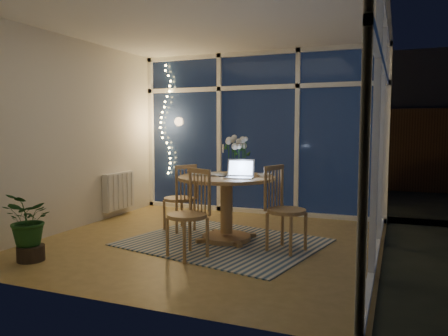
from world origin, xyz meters
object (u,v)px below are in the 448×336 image
Objects in this scene: chair_left at (179,197)px; dining_table at (226,209)px; chair_front at (187,213)px; laptop at (239,168)px; chair_right at (287,209)px; flower_vase at (240,166)px; potted_plant at (30,225)px.

dining_table is at bearing 99.38° from chair_left.
laptop is (0.34, 0.68, 0.44)m from chair_front.
chair_left is at bearing 93.57° from chair_right.
laptop is at bearing -32.16° from dining_table.
chair_front is (0.65, -1.06, 0.02)m from chair_left.
flower_vase reaches higher than potted_plant.
laptop reaches higher than potted_plant.
chair_right is at bearing -13.19° from dining_table.
potted_plant is (-1.60, -1.51, -0.02)m from dining_table.
chair_left is 1.64m from chair_right.
chair_right is 4.66× the size of flower_vase.
chair_front reaches higher than chair_left.
chair_front is at bearing -99.21° from dining_table.
laptop is (0.99, -0.38, 0.46)m from chair_left.
flower_vase is at bearing 103.98° from chair_front.
dining_table is 1.20× the size of chair_right.
laptop is 1.54× the size of flower_vase.
dining_table is 0.56m from flower_vase.
flower_vase is (-0.12, 0.36, -0.01)m from laptop.
flower_vase is (0.09, 0.22, 0.51)m from dining_table.
laptop is at bearing -71.28° from flower_vase.
dining_table reaches higher than potted_plant.
chair_front is (-0.13, -0.81, 0.08)m from dining_table.
chair_right is 1.29× the size of potted_plant.
dining_table is at bearing -112.05° from flower_vase.
dining_table is 0.82m from chair_right.
laptop is at bearing 89.26° from chair_front.
laptop is at bearing 96.02° from chair_left.
flower_vase reaches higher than dining_table.
laptop reaches higher than chair_left.
dining_table is 5.59× the size of flower_vase.
flower_vase is at bearing 78.86° from chair_right.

